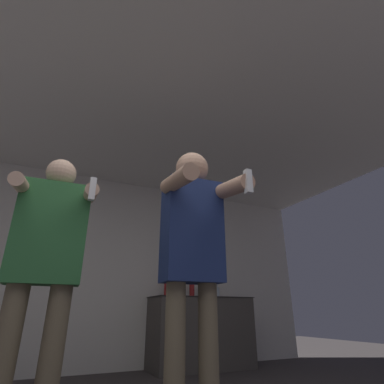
{
  "coord_description": "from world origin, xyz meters",
  "views": [
    {
      "loc": [
        -0.43,
        -0.93,
        0.7
      ],
      "look_at": [
        0.35,
        0.75,
        1.44
      ],
      "focal_mm": 28.0,
      "sensor_mm": 36.0,
      "label": 1
    }
  ],
  "objects_px": {
    "bottle_short_whiskey": "(202,289)",
    "bottle_amber_bourbon": "(167,286)",
    "person_man_side": "(45,261)",
    "bottle_red_label": "(192,287)",
    "bottle_dark_rum": "(217,291)",
    "person_woman_foreground": "(193,248)"
  },
  "relations": [
    {
      "from": "bottle_short_whiskey",
      "to": "bottle_amber_bourbon",
      "type": "height_order",
      "value": "bottle_amber_bourbon"
    },
    {
      "from": "bottle_amber_bourbon",
      "to": "person_man_side",
      "type": "height_order",
      "value": "person_man_side"
    },
    {
      "from": "bottle_red_label",
      "to": "bottle_amber_bourbon",
      "type": "bearing_deg",
      "value": -180.0
    },
    {
      "from": "bottle_short_whiskey",
      "to": "bottle_dark_rum",
      "type": "bearing_deg",
      "value": -0.0
    },
    {
      "from": "bottle_dark_rum",
      "to": "person_man_side",
      "type": "distance_m",
      "value": 3.05
    },
    {
      "from": "bottle_short_whiskey",
      "to": "bottle_amber_bourbon",
      "type": "xyz_separation_m",
      "value": [
        -0.53,
        -0.0,
        0.02
      ]
    },
    {
      "from": "bottle_short_whiskey",
      "to": "person_woman_foreground",
      "type": "distance_m",
      "value": 2.7
    },
    {
      "from": "bottle_amber_bourbon",
      "to": "person_man_side",
      "type": "relative_size",
      "value": 0.2
    },
    {
      "from": "bottle_red_label",
      "to": "bottle_dark_rum",
      "type": "bearing_deg",
      "value": -0.0
    },
    {
      "from": "bottle_amber_bourbon",
      "to": "person_man_side",
      "type": "bearing_deg",
      "value": -127.84
    },
    {
      "from": "bottle_short_whiskey",
      "to": "bottle_red_label",
      "type": "relative_size",
      "value": 0.87
    },
    {
      "from": "bottle_red_label",
      "to": "person_woman_foreground",
      "type": "bearing_deg",
      "value": -114.89
    },
    {
      "from": "person_woman_foreground",
      "to": "person_man_side",
      "type": "relative_size",
      "value": 1.03
    },
    {
      "from": "bottle_red_label",
      "to": "bottle_short_whiskey",
      "type": "bearing_deg",
      "value": 0.0
    },
    {
      "from": "bottle_short_whiskey",
      "to": "bottle_dark_rum",
      "type": "relative_size",
      "value": 1.25
    },
    {
      "from": "bottle_amber_bourbon",
      "to": "bottle_dark_rum",
      "type": "bearing_deg",
      "value": 0.0
    },
    {
      "from": "bottle_amber_bourbon",
      "to": "bottle_red_label",
      "type": "distance_m",
      "value": 0.37
    },
    {
      "from": "bottle_dark_rum",
      "to": "person_man_side",
      "type": "height_order",
      "value": "person_man_side"
    },
    {
      "from": "bottle_amber_bourbon",
      "to": "person_woman_foreground",
      "type": "relative_size",
      "value": 0.19
    },
    {
      "from": "bottle_amber_bourbon",
      "to": "person_woman_foreground",
      "type": "bearing_deg",
      "value": -107.11
    },
    {
      "from": "bottle_short_whiskey",
      "to": "person_man_side",
      "type": "xyz_separation_m",
      "value": [
        -2.07,
        -1.99,
        -0.03
      ]
    },
    {
      "from": "bottle_amber_bourbon",
      "to": "person_woman_foreground",
      "type": "distance_m",
      "value": 2.5
    }
  ]
}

